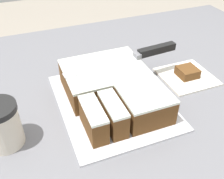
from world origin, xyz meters
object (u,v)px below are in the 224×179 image
(cake_board, at_px, (112,101))
(coffee_cup, at_px, (1,125))
(cake, at_px, (113,88))
(knife, at_px, (145,53))
(brownie, at_px, (187,72))

(cake_board, height_order, coffee_cup, coffee_cup)
(cake_board, relative_size, cake, 1.21)
(cake_board, bearing_deg, coffee_cup, -170.24)
(knife, distance_m, coffee_cup, 0.44)
(cake, height_order, brownie, cake)
(cake_board, xyz_separation_m, knife, (0.13, 0.07, 0.08))
(cake_board, xyz_separation_m, brownie, (0.26, 0.03, 0.02))
(brownie, bearing_deg, cake, -175.47)
(cake_board, distance_m, brownie, 0.27)
(cake, bearing_deg, brownie, 4.53)
(cake, xyz_separation_m, knife, (0.13, 0.07, 0.05))
(brownie, bearing_deg, coffee_cup, -172.29)
(coffee_cup, relative_size, brownie, 1.89)
(knife, height_order, coffee_cup, coffee_cup)
(knife, xyz_separation_m, brownie, (0.13, -0.05, -0.07))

